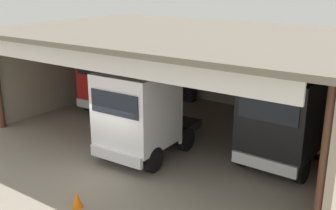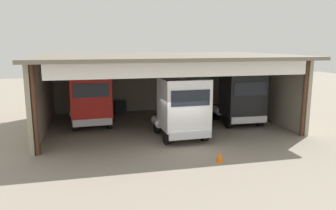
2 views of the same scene
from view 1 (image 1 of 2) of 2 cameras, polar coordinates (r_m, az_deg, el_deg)
name	(u,v)px [view 1 (image 1 of 2)]	position (r m, az deg, el deg)	size (l,w,h in m)	color
ground_plane	(116,167)	(15.98, -7.45, -8.69)	(80.00, 80.00, 0.00)	gray
workshop_shed	(195,56)	(19.38, 3.87, 6.89)	(16.30, 11.42, 4.85)	#9E937F
truck_red_center_left_bay	(112,77)	(22.18, -7.90, 3.99)	(2.85, 4.77, 3.70)	red
truck_white_right_bay	(140,113)	(15.98, -3.98, -1.18)	(2.80, 5.06, 3.63)	white
truck_black_center_bay	(281,121)	(15.77, 15.78, -2.14)	(2.79, 4.92, 3.63)	black
oil_drum	(270,110)	(21.71, 14.23, -0.75)	(0.58, 0.58, 0.91)	#194CB2
tool_cart	(188,92)	(24.28, 2.82, 1.78)	(0.90, 0.60, 1.00)	black
traffic_cone	(77,200)	(13.45, -12.78, -12.95)	(0.36, 0.36, 0.56)	orange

